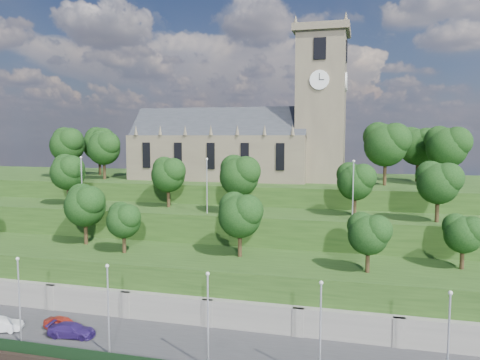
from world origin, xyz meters
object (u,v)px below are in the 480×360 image
(car_left, at_px, (63,324))
(car_middle, at_px, (0,325))
(church, at_px, (247,138))
(car_right, at_px, (72,330))

(car_left, distance_m, car_middle, 6.60)
(church, distance_m, car_left, 45.62)
(car_right, bearing_deg, car_middle, 89.71)
(church, xyz_separation_m, car_middle, (-16.88, -41.78, -19.77))
(car_left, distance_m, car_right, 2.31)
(car_left, xyz_separation_m, car_middle, (-6.27, -2.07, 0.02))
(car_left, height_order, car_right, car_left)
(church, distance_m, car_right, 46.29)
(car_middle, distance_m, car_right, 8.27)
(church, bearing_deg, car_right, -101.94)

